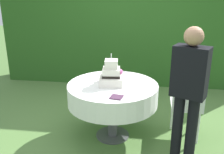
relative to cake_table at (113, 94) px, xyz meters
name	(u,v)px	position (x,y,z in m)	size (l,w,h in m)	color
ground_plane	(113,135)	(0.00, 0.00, -0.63)	(20.00, 20.00, 0.00)	#547A3D
foliage_hedge	(127,19)	(0.00, 2.27, 0.71)	(5.13, 0.58, 2.69)	#28561E
cake_table	(113,94)	(0.00, 0.00, 0.00)	(1.19, 1.19, 0.77)	#4C4C51
wedding_cake	(112,75)	(-0.02, 0.00, 0.26)	(0.33, 0.33, 0.41)	white
serving_plate_near	(89,81)	(-0.33, 0.05, 0.14)	(0.13, 0.13, 0.01)	white
serving_plate_far	(113,76)	(-0.03, 0.30, 0.14)	(0.12, 0.12, 0.01)	white
napkin_stack	(117,97)	(0.10, -0.42, 0.14)	(0.14, 0.14, 0.01)	#4C2D47
garden_chair	(187,103)	(0.97, 0.05, -0.09)	(0.41, 0.41, 0.89)	white
standing_person	(188,89)	(0.88, -0.47, 0.30)	(0.41, 0.33, 1.60)	black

